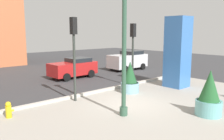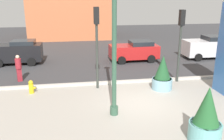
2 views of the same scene
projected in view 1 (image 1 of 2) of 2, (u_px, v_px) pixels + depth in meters
The scene contains 12 objects.
ground_plane at pixel (87, 90), 15.42m from camera, with size 60.00×60.00×0.00m, color #38383A.
plaza_pavement at pixel (163, 114), 11.02m from camera, with size 18.00×10.00×0.02m, color #9E998E.
curb_strip at pixel (96, 92), 14.76m from camera, with size 18.00×0.24×0.16m, color #B7B2A8.
lamp_post at pixel (124, 41), 10.26m from camera, with size 0.44×0.44×7.00m.
art_pillar_blue at pixel (178, 52), 16.12m from camera, with size 1.38×1.38×4.84m, color #3870BC.
potted_plant_near_right at pixel (209, 96), 10.67m from camera, with size 1.18×1.18×2.11m.
potted_plant_near_left at pixel (130, 79), 14.78m from camera, with size 1.15×1.15×1.98m.
fire_hydrant at pixel (9, 110), 10.44m from camera, with size 0.36×0.26×0.75m.
traffic_light_corner at pixel (74, 45), 12.58m from camera, with size 0.28×0.42×4.57m.
traffic_light_far_side at pixel (133, 44), 16.18m from camera, with size 0.28×0.42×4.36m.
car_curb_west at pixel (73, 68), 19.64m from camera, with size 3.93×2.13×1.63m.
car_curb_east at pixel (128, 60), 23.80m from camera, with size 4.07×2.14×1.90m.
Camera 1 is at (-8.83, -8.24, 3.79)m, focal length 37.69 mm.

